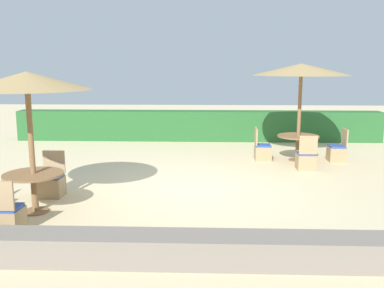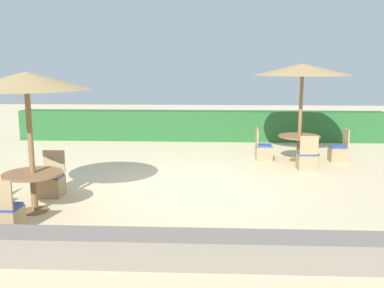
# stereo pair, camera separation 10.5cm
# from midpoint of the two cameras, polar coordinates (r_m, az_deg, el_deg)

# --- Properties ---
(ground_plane) EXTENTS (40.00, 40.00, 0.00)m
(ground_plane) POSITION_cam_midpoint_polar(r_m,az_deg,el_deg) (9.50, -0.45, -6.01)
(ground_plane) COLOR beige
(hedge_row) EXTENTS (13.00, 0.70, 1.07)m
(hedge_row) POSITION_cam_midpoint_polar(r_m,az_deg,el_deg) (15.45, 0.58, 2.46)
(hedge_row) COLOR #28602D
(hedge_row) RESTS_ON ground_plane
(stone_border) EXTENTS (10.00, 0.56, 0.41)m
(stone_border) POSITION_cam_midpoint_polar(r_m,az_deg,el_deg) (6.06, -2.04, -13.84)
(stone_border) COLOR slate
(stone_border) RESTS_ON ground_plane
(parasol_front_left) EXTENTS (2.27, 2.27, 2.59)m
(parasol_front_left) POSITION_cam_midpoint_polar(r_m,az_deg,el_deg) (8.17, -21.51, 7.74)
(parasol_front_left) COLOR olive
(parasol_front_left) RESTS_ON ground_plane
(round_table_front_left) EXTENTS (1.09, 1.09, 0.74)m
(round_table_front_left) POSITION_cam_midpoint_polar(r_m,az_deg,el_deg) (8.43, -20.68, -4.69)
(round_table_front_left) COLOR olive
(round_table_front_left) RESTS_ON ground_plane
(patio_chair_front_left_north) EXTENTS (0.46, 0.46, 0.93)m
(patio_chair_front_left_north) POSITION_cam_midpoint_polar(r_m,az_deg,el_deg) (9.42, -18.47, -5.06)
(patio_chair_front_left_north) COLOR tan
(patio_chair_front_left_north) RESTS_ON ground_plane
(patio_chair_front_left_south) EXTENTS (0.46, 0.46, 0.93)m
(patio_chair_front_left_south) POSITION_cam_midpoint_polar(r_m,az_deg,el_deg) (7.67, -23.82, -8.98)
(patio_chair_front_left_south) COLOR tan
(patio_chair_front_left_south) RESTS_ON ground_plane
(parasol_back_right) EXTENTS (2.70, 2.70, 2.74)m
(parasol_back_right) POSITION_cam_midpoint_polar(r_m,az_deg,el_deg) (12.33, 14.13, 9.56)
(parasol_back_right) COLOR olive
(parasol_back_right) RESTS_ON ground_plane
(round_table_back_right) EXTENTS (1.17, 1.17, 0.73)m
(round_table_back_right) POSITION_cam_midpoint_polar(r_m,az_deg,el_deg) (12.51, 13.72, 0.49)
(round_table_back_right) COLOR olive
(round_table_back_right) RESTS_ON ground_plane
(patio_chair_back_right_east) EXTENTS (0.46, 0.46, 0.93)m
(patio_chair_back_right_east) POSITION_cam_midpoint_polar(r_m,az_deg,el_deg) (12.79, 18.56, -1.03)
(patio_chair_back_right_east) COLOR tan
(patio_chair_back_right_east) RESTS_ON ground_plane
(patio_chair_back_right_west) EXTENTS (0.46, 0.46, 0.93)m
(patio_chair_back_right_west) POSITION_cam_midpoint_polar(r_m,az_deg,el_deg) (12.45, 9.12, -0.92)
(patio_chair_back_right_west) COLOR tan
(patio_chair_back_right_west) RESTS_ON ground_plane
(patio_chair_back_right_south) EXTENTS (0.46, 0.46, 0.93)m
(patio_chair_back_right_south) POSITION_cam_midpoint_polar(r_m,az_deg,el_deg) (11.53, 14.69, -2.05)
(patio_chair_back_right_south) COLOR tan
(patio_chair_back_right_south) RESTS_ON ground_plane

